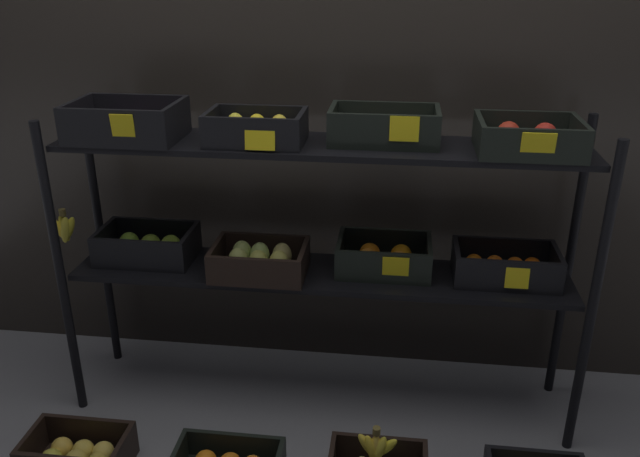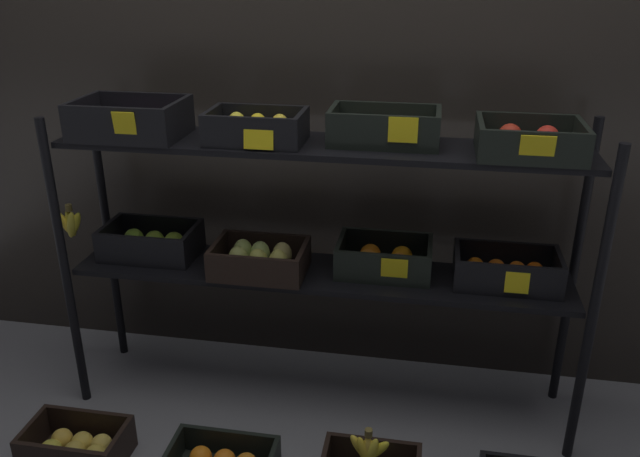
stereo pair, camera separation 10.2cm
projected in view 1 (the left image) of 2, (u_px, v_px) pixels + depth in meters
The scene contains 5 objects.
ground_plane at pixel (320, 397), 2.49m from camera, with size 10.00×10.00×0.00m, color gray.
storefront_wall at pixel (332, 85), 2.38m from camera, with size 4.16×0.12×2.25m, color #2D2823.
display_rack at pixel (314, 209), 2.19m from camera, with size 1.88×0.35×1.13m.
crate_ground_apple_gold at pixel (78, 456), 2.13m from camera, with size 0.33×0.20×0.13m.
banana_bunch_loose at pixel (376, 448), 1.97m from camera, with size 0.14×0.04×0.13m.
Camera 1 is at (0.25, -2.02, 1.56)m, focal length 36.37 mm.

